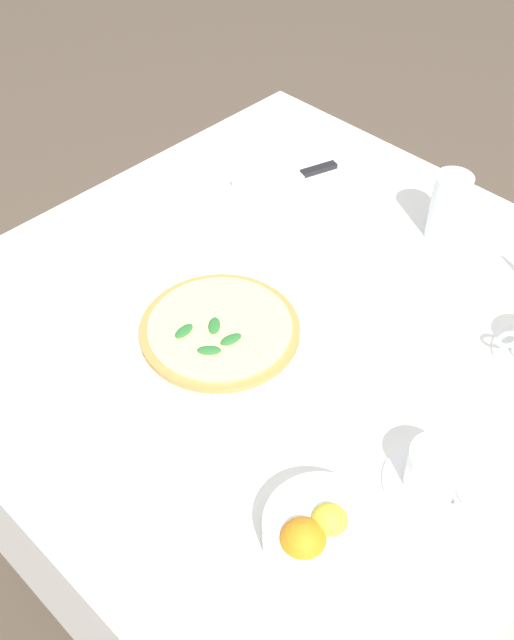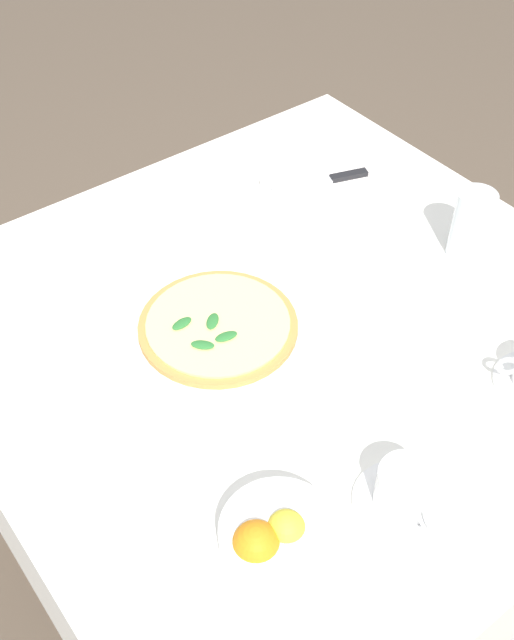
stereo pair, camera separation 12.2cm
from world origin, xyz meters
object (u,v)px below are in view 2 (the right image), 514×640
pizza_plate (218,331)px  water_glass_right_edge (470,229)px  pizza (218,325)px  napkin_folded (326,186)px  coffee_cup_left_edge (405,491)px  citrus_bowl (276,539)px  dinner_knife (325,181)px

pizza_plate → water_glass_right_edge: water_glass_right_edge is taller
pizza → napkin_folded: pizza is taller
coffee_cup_left_edge → napkin_folded: 0.70m
water_glass_right_edge → pizza_plate: bearing=-11.9°
citrus_bowl → napkin_folded: bearing=-135.4°
pizza → napkin_folded: bearing=-153.6°
pizza → dinner_knife: pizza is taller
napkin_folded → citrus_bowl: (0.55, 0.54, 0.02)m
citrus_bowl → pizza_plate: bearing=-114.4°
coffee_cup_left_edge → water_glass_right_edge: bearing=-146.6°
pizza_plate → napkin_folded: bearing=-153.6°
dinner_knife → pizza: bearing=45.1°
napkin_folded → dinner_knife: bearing=-5.8°
pizza → citrus_bowl: citrus_bowl is taller
pizza_plate → citrus_bowl: size_ratio=2.13×
dinner_knife → napkin_folded: bearing=-180.0°
water_glass_right_edge → napkin_folded: water_glass_right_edge is taller
pizza_plate → water_glass_right_edge: 0.48m
citrus_bowl → pizza: bearing=-114.3°
coffee_cup_left_edge → citrus_bowl: bearing=-16.3°
pizza_plate → dinner_knife: (-0.39, -0.20, 0.01)m
citrus_bowl → coffee_cup_left_edge: bearing=163.7°
coffee_cup_left_edge → dinner_knife: 0.70m
water_glass_right_edge → dinner_knife: (0.08, -0.29, -0.03)m
pizza → water_glass_right_edge: (-0.46, 0.10, 0.03)m
coffee_cup_left_edge → dinner_knife: size_ratio=0.69×
dinner_knife → citrus_bowl: size_ratio=1.27×
pizza_plate → napkin_folded: size_ratio=1.31×
coffee_cup_left_edge → water_glass_right_edge: (-0.45, -0.30, 0.02)m
coffee_cup_left_edge → pizza: bearing=-87.8°
pizza → citrus_bowl: size_ratio=1.68×
pizza_plate → coffee_cup_left_edge: bearing=92.2°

